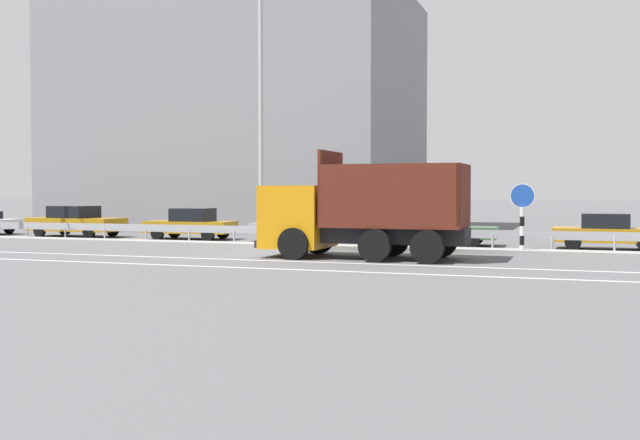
# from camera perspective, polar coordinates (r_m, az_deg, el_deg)

# --- Properties ---
(ground_plane) EXTENTS (320.00, 320.00, 0.00)m
(ground_plane) POSITION_cam_1_polar(r_m,az_deg,el_deg) (26.55, -4.12, -2.61)
(ground_plane) COLOR #565659
(lane_strip_0) EXTENTS (53.65, 0.16, 0.01)m
(lane_strip_0) POSITION_cam_1_polar(r_m,az_deg,el_deg) (23.14, 2.26, -3.31)
(lane_strip_0) COLOR silver
(lane_strip_0) RESTS_ON ground_plane
(lane_strip_1) EXTENTS (53.65, 0.16, 0.01)m
(lane_strip_1) POSITION_cam_1_polar(r_m,az_deg,el_deg) (20.96, 0.46, -3.88)
(lane_strip_1) COLOR silver
(lane_strip_1) RESTS_ON ground_plane
(median_island) EXTENTS (29.51, 1.10, 0.18)m
(median_island) POSITION_cam_1_polar(r_m,az_deg,el_deg) (29.02, -2.04, -2.01)
(median_island) COLOR gray
(median_island) RESTS_ON ground_plane
(median_guardrail) EXTENTS (53.65, 0.09, 0.78)m
(median_guardrail) POSITION_cam_1_polar(r_m,az_deg,el_deg) (30.28, -1.11, -0.93)
(median_guardrail) COLOR #9EA0A5
(median_guardrail) RESTS_ON ground_plane
(dump_truck) EXTENTS (6.88, 2.77, 3.57)m
(dump_truck) POSITION_cam_1_polar(r_m,az_deg,el_deg) (25.03, 1.57, 0.02)
(dump_truck) COLOR orange
(dump_truck) RESTS_ON ground_plane
(median_road_sign) EXTENTS (0.86, 0.16, 2.50)m
(median_road_sign) POSITION_cam_1_polar(r_m,az_deg,el_deg) (27.09, 15.15, 0.31)
(median_road_sign) COLOR white
(median_road_sign) RESTS_ON ground_plane
(street_lamp_1) EXTENTS (0.71, 2.30, 10.99)m
(street_lamp_1) POSITION_cam_1_polar(r_m,az_deg,el_deg) (29.67, -4.65, 9.52)
(street_lamp_1) COLOR #ADADB2
(street_lamp_1) RESTS_ON ground_plane
(parked_car_1) EXTENTS (4.81, 2.15, 1.51)m
(parked_car_1) POSITION_cam_1_polar(r_m,az_deg,el_deg) (38.35, -18.11, -0.10)
(parked_car_1) COLOR #B27A14
(parked_car_1) RESTS_ON ground_plane
(parked_car_2) EXTENTS (4.13, 1.98, 1.44)m
(parked_car_2) POSITION_cam_1_polar(r_m,az_deg,el_deg) (35.06, -9.79, -0.29)
(parked_car_2) COLOR #B27A14
(parked_car_2) RESTS_ON ground_plane
(parked_car_3) EXTENTS (4.36, 2.05, 1.29)m
(parked_car_3) POSITION_cam_1_polar(r_m,az_deg,el_deg) (33.07, -1.46, -0.50)
(parked_car_3) COLOR #A3A3A8
(parked_car_3) RESTS_ON ground_plane
(parked_car_4) EXTENTS (4.80, 1.91, 1.34)m
(parked_car_4) POSITION_cam_1_polar(r_m,az_deg,el_deg) (31.16, 8.91, -0.67)
(parked_car_4) COLOR #335B33
(parked_car_4) RESTS_ON ground_plane
(parked_car_5) EXTENTS (4.10, 1.93, 1.39)m
(parked_car_5) POSITION_cam_1_polar(r_m,az_deg,el_deg) (30.43, 21.08, -0.82)
(parked_car_5) COLOR #B27A14
(parked_car_5) RESTS_ON ground_plane
(background_building_0) EXTENTS (19.79, 14.17, 13.86)m
(background_building_0) POSITION_cam_1_polar(r_m,az_deg,el_deg) (46.25, -5.81, 8.04)
(background_building_0) COLOR gray
(background_building_0) RESTS_ON ground_plane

